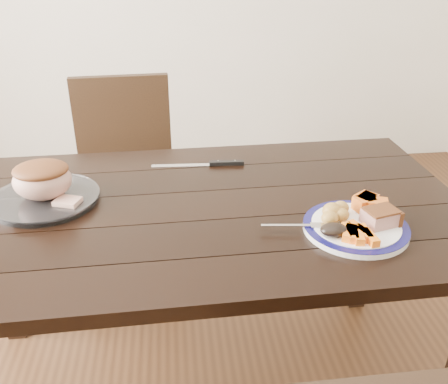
{
  "coord_description": "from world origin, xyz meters",
  "views": [
    {
      "loc": [
        -0.06,
        -1.29,
        1.46
      ],
      "look_at": [
        0.08,
        -0.02,
        0.8
      ],
      "focal_mm": 40.0,
      "sensor_mm": 36.0,
      "label": 1
    }
  ],
  "objects": [
    {
      "name": "pumpkin_wedges",
      "position": [
        0.48,
        -0.11,
        0.79
      ],
      "size": [
        0.1,
        0.1,
        0.04
      ],
      "color": "orange",
      "rests_on": "dinner_plate"
    },
    {
      "name": "serving_platter",
      "position": [
        -0.45,
        0.07,
        0.76
      ],
      "size": [
        0.31,
        0.31,
        0.02
      ],
      "primitive_type": "cylinder",
      "color": "white",
      "rests_on": "dining_table"
    },
    {
      "name": "dining_table",
      "position": [
        0.0,
        0.0,
        0.66
      ],
      "size": [
        1.62,
        0.95,
        0.75
      ],
      "rotation": [
        0.0,
        0.0,
        0.03
      ],
      "color": "black",
      "rests_on": "ground"
    },
    {
      "name": "roast_joint",
      "position": [
        -0.45,
        0.07,
        0.82
      ],
      "size": [
        0.17,
        0.15,
        0.11
      ],
      "primitive_type": "ellipsoid",
      "color": "tan",
      "rests_on": "serving_platter"
    },
    {
      "name": "carrot_batons",
      "position": [
        0.4,
        -0.25,
        0.78
      ],
      "size": [
        0.09,
        0.11,
        0.02
      ],
      "color": "orange",
      "rests_on": "dinner_plate"
    },
    {
      "name": "plate_rim",
      "position": [
        0.42,
        -0.19,
        0.77
      ],
      "size": [
        0.28,
        0.28,
        0.02
      ],
      "primitive_type": "torus",
      "color": "#0F0D45",
      "rests_on": "dinner_plate"
    },
    {
      "name": "roasted_potatoes",
      "position": [
        0.37,
        -0.16,
        0.79
      ],
      "size": [
        0.09,
        0.09,
        0.05
      ],
      "color": "gold",
      "rests_on": "dinner_plate"
    },
    {
      "name": "cut_slice",
      "position": [
        -0.37,
        0.01,
        0.78
      ],
      "size": [
        0.08,
        0.08,
        0.02
      ],
      "primitive_type": "cube",
      "rotation": [
        0.0,
        0.0,
        -0.35
      ],
      "color": "tan",
      "rests_on": "serving_platter"
    },
    {
      "name": "dark_mushroom",
      "position": [
        0.34,
        -0.23,
        0.79
      ],
      "size": [
        0.07,
        0.05,
        0.03
      ],
      "primitive_type": "ellipsoid",
      "color": "black",
      "rests_on": "dinner_plate"
    },
    {
      "name": "chair_far",
      "position": [
        -0.27,
        0.74,
        0.52
      ],
      "size": [
        0.45,
        0.46,
        0.93
      ],
      "rotation": [
        0.0,
        0.0,
        3.21
      ],
      "color": "black",
      "rests_on": "ground"
    },
    {
      "name": "pork_slice",
      "position": [
        0.48,
        -0.19,
        0.79
      ],
      "size": [
        0.1,
        0.09,
        0.04
      ],
      "primitive_type": "cube",
      "rotation": [
        0.0,
        0.0,
        0.27
      ],
      "color": "tan",
      "rests_on": "dinner_plate"
    },
    {
      "name": "dinner_plate",
      "position": [
        0.42,
        -0.19,
        0.76
      ],
      "size": [
        0.28,
        0.28,
        0.02
      ],
      "primitive_type": "cylinder",
      "color": "white",
      "rests_on": "dining_table"
    },
    {
      "name": "fork",
      "position": [
        0.27,
        -0.18,
        0.77
      ],
      "size": [
        0.18,
        0.04,
        0.0
      ],
      "rotation": [
        0.0,
        0.0,
        -0.1
      ],
      "color": "silver",
      "rests_on": "dinner_plate"
    },
    {
      "name": "carving_knife",
      "position": [
        0.08,
        0.28,
        0.76
      ],
      "size": [
        0.32,
        0.04,
        0.01
      ],
      "rotation": [
        0.0,
        0.0,
        -0.05
      ],
      "color": "silver",
      "rests_on": "dining_table"
    }
  ]
}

